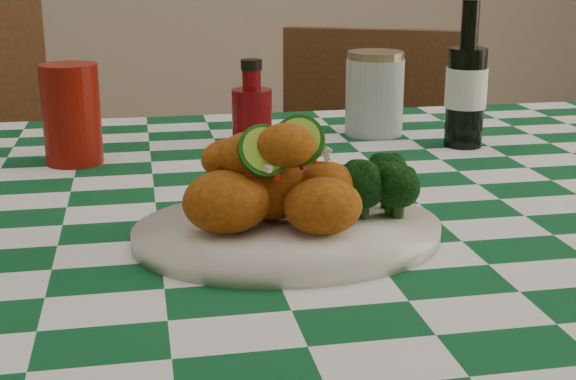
{
  "coord_description": "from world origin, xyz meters",
  "views": [
    {
      "loc": [
        -0.12,
        -0.93,
        1.07
      ],
      "look_at": [
        0.03,
        -0.16,
        0.84
      ],
      "focal_mm": 50.0,
      "sensor_mm": 36.0,
      "label": 1
    }
  ],
  "objects": [
    {
      "name": "plate",
      "position": [
        0.03,
        -0.16,
        0.8
      ],
      "size": [
        0.32,
        0.25,
        0.02
      ],
      "primitive_type": null,
      "rotation": [
        0.0,
        0.0,
        -0.0
      ],
      "color": "silver",
      "rests_on": "dining_table"
    },
    {
      "name": "fried_chicken_pile",
      "position": [
        0.02,
        -0.16,
        0.86
      ],
      "size": [
        0.16,
        0.12,
        0.11
      ],
      "primitive_type": null,
      "color": "#AE5610",
      "rests_on": "plate"
    },
    {
      "name": "broccoli_side",
      "position": [
        0.12,
        -0.15,
        0.83
      ],
      "size": [
        0.08,
        0.08,
        0.06
      ],
      "primitive_type": null,
      "color": "black",
      "rests_on": "plate"
    },
    {
      "name": "red_tumbler",
      "position": [
        -0.21,
        0.21,
        0.86
      ],
      "size": [
        0.1,
        0.1,
        0.14
      ],
      "primitive_type": "cylinder",
      "rotation": [
        0.0,
        0.0,
        -0.26
      ],
      "color": "maroon",
      "rests_on": "dining_table"
    },
    {
      "name": "ketchup_bottle",
      "position": [
        0.05,
        0.27,
        0.85
      ],
      "size": [
        0.08,
        0.08,
        0.13
      ],
      "primitive_type": null,
      "rotation": [
        0.0,
        0.0,
        0.32
      ],
      "color": "#66050A",
      "rests_on": "dining_table"
    },
    {
      "name": "mason_jar",
      "position": [
        0.26,
        0.31,
        0.85
      ],
      "size": [
        0.12,
        0.12,
        0.13
      ],
      "primitive_type": null,
      "rotation": [
        0.0,
        0.0,
        0.35
      ],
      "color": "#B2BCBA",
      "rests_on": "dining_table"
    },
    {
      "name": "beer_bottle",
      "position": [
        0.37,
        0.2,
        0.9
      ],
      "size": [
        0.08,
        0.08,
        0.22
      ],
      "primitive_type": null,
      "rotation": [
        0.0,
        0.0,
        0.4
      ],
      "color": "black",
      "rests_on": "dining_table"
    },
    {
      "name": "wooden_chair_right",
      "position": [
        0.34,
        0.71,
        0.45
      ],
      "size": [
        0.55,
        0.56,
        0.9
      ],
      "primitive_type": null,
      "rotation": [
        0.0,
        0.0,
        -0.43
      ],
      "color": "#472814",
      "rests_on": "ground"
    }
  ]
}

